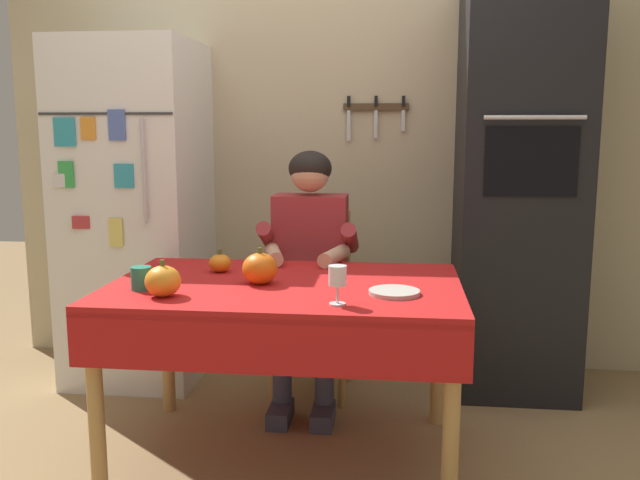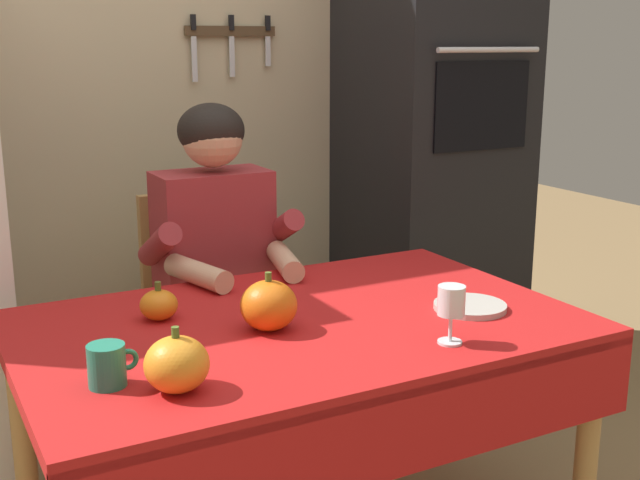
{
  "view_description": "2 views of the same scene",
  "coord_description": "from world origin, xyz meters",
  "px_view_note": "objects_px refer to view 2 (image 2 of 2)",
  "views": [
    {
      "loc": [
        0.44,
        -2.52,
        1.36
      ],
      "look_at": [
        0.13,
        0.23,
        0.89
      ],
      "focal_mm": 38.03,
      "sensor_mm": 36.0,
      "label": 1
    },
    {
      "loc": [
        -0.88,
        -1.65,
        1.43
      ],
      "look_at": [
        0.1,
        0.18,
        0.92
      ],
      "focal_mm": 45.46,
      "sensor_mm": 36.0,
      "label": 2
    }
  ],
  "objects_px": {
    "serving_tray": "(470,306)",
    "dining_table": "(303,354)",
    "seated_person": "(222,266)",
    "wine_glass": "(451,304)",
    "pumpkin_large": "(177,364)",
    "pumpkin_medium": "(269,305)",
    "pumpkin_small": "(159,305)",
    "wall_oven": "(431,139)",
    "chair_behind_person": "(204,316)",
    "coffee_mug": "(108,365)"
  },
  "relations": [
    {
      "from": "coffee_mug",
      "to": "serving_tray",
      "type": "xyz_separation_m",
      "value": [
        0.96,
        0.04,
        -0.04
      ]
    },
    {
      "from": "dining_table",
      "to": "coffee_mug",
      "type": "relative_size",
      "value": 13.21
    },
    {
      "from": "pumpkin_large",
      "to": "dining_table",
      "type": "bearing_deg",
      "value": 30.88
    },
    {
      "from": "wall_oven",
      "to": "wine_glass",
      "type": "bearing_deg",
      "value": -123.77
    },
    {
      "from": "pumpkin_large",
      "to": "serving_tray",
      "type": "height_order",
      "value": "pumpkin_large"
    },
    {
      "from": "wall_oven",
      "to": "chair_behind_person",
      "type": "xyz_separation_m",
      "value": [
        -1.03,
        -0.13,
        -0.54
      ]
    },
    {
      "from": "serving_tray",
      "to": "seated_person",
      "type": "bearing_deg",
      "value": 120.1
    },
    {
      "from": "coffee_mug",
      "to": "dining_table",
      "type": "bearing_deg",
      "value": 16.23
    },
    {
      "from": "seated_person",
      "to": "pumpkin_medium",
      "type": "distance_m",
      "value": 0.62
    },
    {
      "from": "wall_oven",
      "to": "serving_tray",
      "type": "relative_size",
      "value": 10.94
    },
    {
      "from": "seated_person",
      "to": "wine_glass",
      "type": "relative_size",
      "value": 8.86
    },
    {
      "from": "seated_person",
      "to": "serving_tray",
      "type": "relative_size",
      "value": 6.49
    },
    {
      "from": "wine_glass",
      "to": "dining_table",
      "type": "bearing_deg",
      "value": 129.28
    },
    {
      "from": "pumpkin_large",
      "to": "serving_tray",
      "type": "xyz_separation_m",
      "value": [
        0.85,
        0.13,
        -0.05
      ]
    },
    {
      "from": "chair_behind_person",
      "to": "pumpkin_small",
      "type": "height_order",
      "value": "chair_behind_person"
    },
    {
      "from": "wall_oven",
      "to": "serving_tray",
      "type": "distance_m",
      "value": 1.24
    },
    {
      "from": "chair_behind_person",
      "to": "dining_table",
      "type": "bearing_deg",
      "value": -91.38
    },
    {
      "from": "chair_behind_person",
      "to": "pumpkin_small",
      "type": "distance_m",
      "value": 0.73
    },
    {
      "from": "wine_glass",
      "to": "chair_behind_person",
      "type": "bearing_deg",
      "value": 101.43
    },
    {
      "from": "coffee_mug",
      "to": "pumpkin_small",
      "type": "bearing_deg",
      "value": 58.23
    },
    {
      "from": "wine_glass",
      "to": "pumpkin_medium",
      "type": "distance_m",
      "value": 0.44
    },
    {
      "from": "dining_table",
      "to": "pumpkin_medium",
      "type": "xyz_separation_m",
      "value": [
        -0.1,
        -0.01,
        0.15
      ]
    },
    {
      "from": "pumpkin_small",
      "to": "serving_tray",
      "type": "bearing_deg",
      "value": -22.54
    },
    {
      "from": "pumpkin_large",
      "to": "pumpkin_medium",
      "type": "xyz_separation_m",
      "value": [
        0.31,
        0.24,
        0.0
      ]
    },
    {
      "from": "wall_oven",
      "to": "chair_behind_person",
      "type": "relative_size",
      "value": 2.26
    },
    {
      "from": "dining_table",
      "to": "pumpkin_small",
      "type": "xyz_separation_m",
      "value": [
        -0.31,
        0.19,
        0.12
      ]
    },
    {
      "from": "serving_tray",
      "to": "pumpkin_large",
      "type": "bearing_deg",
      "value": -171.33
    },
    {
      "from": "wall_oven",
      "to": "pumpkin_large",
      "type": "distance_m",
      "value": 1.89
    },
    {
      "from": "serving_tray",
      "to": "dining_table",
      "type": "bearing_deg",
      "value": 165.08
    },
    {
      "from": "seated_person",
      "to": "pumpkin_large",
      "type": "distance_m",
      "value": 0.95
    },
    {
      "from": "wall_oven",
      "to": "pumpkin_small",
      "type": "bearing_deg",
      "value": -151.87
    },
    {
      "from": "pumpkin_medium",
      "to": "pumpkin_small",
      "type": "xyz_separation_m",
      "value": [
        -0.22,
        0.2,
        -0.02
      ]
    },
    {
      "from": "chair_behind_person",
      "to": "pumpkin_medium",
      "type": "bearing_deg",
      "value": -98.25
    },
    {
      "from": "dining_table",
      "to": "pumpkin_small",
      "type": "relative_size",
      "value": 14.06
    },
    {
      "from": "seated_person",
      "to": "pumpkin_large",
      "type": "bearing_deg",
      "value": -116.83
    },
    {
      "from": "wine_glass",
      "to": "pumpkin_large",
      "type": "relative_size",
      "value": 1.02
    },
    {
      "from": "dining_table",
      "to": "pumpkin_medium",
      "type": "distance_m",
      "value": 0.18
    },
    {
      "from": "pumpkin_small",
      "to": "serving_tray",
      "type": "relative_size",
      "value": 0.52
    },
    {
      "from": "pumpkin_medium",
      "to": "pumpkin_large",
      "type": "bearing_deg",
      "value": -142.6
    },
    {
      "from": "chair_behind_person",
      "to": "coffee_mug",
      "type": "distance_m",
      "value": 1.13
    },
    {
      "from": "wall_oven",
      "to": "pumpkin_small",
      "type": "height_order",
      "value": "wall_oven"
    },
    {
      "from": "pumpkin_medium",
      "to": "serving_tray",
      "type": "bearing_deg",
      "value": -11.73
    },
    {
      "from": "wall_oven",
      "to": "seated_person",
      "type": "relative_size",
      "value": 1.69
    },
    {
      "from": "pumpkin_small",
      "to": "serving_tray",
      "type": "height_order",
      "value": "pumpkin_small"
    },
    {
      "from": "pumpkin_large",
      "to": "pumpkin_medium",
      "type": "bearing_deg",
      "value": 37.4
    },
    {
      "from": "chair_behind_person",
      "to": "seated_person",
      "type": "bearing_deg",
      "value": -90.0
    },
    {
      "from": "seated_person",
      "to": "wall_oven",
      "type": "bearing_deg",
      "value": 17.19
    },
    {
      "from": "wall_oven",
      "to": "seated_person",
      "type": "bearing_deg",
      "value": -162.81
    },
    {
      "from": "wall_oven",
      "to": "dining_table",
      "type": "height_order",
      "value": "wall_oven"
    },
    {
      "from": "coffee_mug",
      "to": "pumpkin_medium",
      "type": "relative_size",
      "value": 0.72
    }
  ]
}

